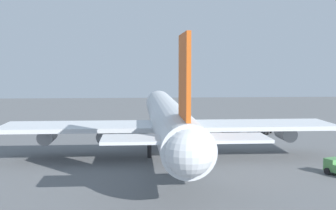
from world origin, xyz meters
TOP-DOWN VIEW (x-y plane):
  - ground_plane at (0.00, 0.00)m, footprint 263.63×263.63m
  - cargo_airplane at (-0.35, 0.00)m, footprint 65.91×54.79m
  - pushback_tractor at (21.14, -23.72)m, footprint 4.61×3.86m
  - safety_cone_nose at (29.66, -2.25)m, footprint 0.44×0.44m

SIDE VIEW (x-z plane):
  - ground_plane at x=0.00m, z-range 0.00..0.00m
  - safety_cone_nose at x=29.66m, z-range 0.00..0.63m
  - pushback_tractor at x=21.14m, z-range -0.02..2.53m
  - cargo_airplane at x=-0.35m, z-range -3.35..15.68m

